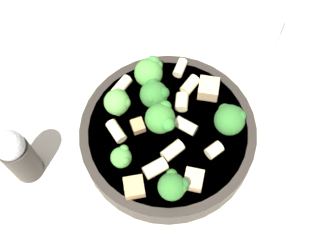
% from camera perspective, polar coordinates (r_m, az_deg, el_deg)
% --- Properties ---
extents(ground_plane, '(2.00, 2.00, 0.00)m').
position_cam_1_polar(ground_plane, '(0.58, 0.00, -2.05)').
color(ground_plane, '#BCB29E').
extents(pasta_bowl, '(0.23, 0.23, 0.04)m').
position_cam_1_polar(pasta_bowl, '(0.56, 0.00, -1.14)').
color(pasta_bowl, '#28231E').
rests_on(pasta_bowl, ground_plane).
extents(broccoli_floret_0, '(0.03, 0.03, 0.04)m').
position_cam_1_polar(broccoli_floret_0, '(0.54, -6.82, 3.29)').
color(broccoli_floret_0, '#93B766').
rests_on(broccoli_floret_0, pasta_bowl).
extents(broccoli_floret_1, '(0.03, 0.03, 0.03)m').
position_cam_1_polar(broccoli_floret_1, '(0.51, -6.34, -4.22)').
color(broccoli_floret_1, '#93B766').
rests_on(broccoli_floret_1, pasta_bowl).
extents(broccoli_floret_2, '(0.04, 0.04, 0.05)m').
position_cam_1_polar(broccoli_floret_2, '(0.56, -2.48, 7.41)').
color(broccoli_floret_2, '#93B766').
rests_on(broccoli_floret_2, pasta_bowl).
extents(broccoli_floret_3, '(0.04, 0.03, 0.04)m').
position_cam_1_polar(broccoli_floret_3, '(0.50, 0.67, -8.12)').
color(broccoli_floret_3, '#93B766').
rests_on(broccoli_floret_3, pasta_bowl).
extents(broccoli_floret_4, '(0.04, 0.04, 0.04)m').
position_cam_1_polar(broccoli_floret_4, '(0.55, -1.89, 4.41)').
color(broccoli_floret_4, '#93B766').
rests_on(broccoli_floret_4, pasta_bowl).
extents(broccoli_floret_5, '(0.04, 0.04, 0.05)m').
position_cam_1_polar(broccoli_floret_5, '(0.52, -0.94, 1.04)').
color(broccoli_floret_5, '#93B766').
rests_on(broccoli_floret_5, pasta_bowl).
extents(broccoli_floret_6, '(0.04, 0.04, 0.05)m').
position_cam_1_polar(broccoli_floret_6, '(0.53, 8.42, 0.98)').
color(broccoli_floret_6, '#93B766').
rests_on(broccoli_floret_6, pasta_bowl).
extents(rigatoni_0, '(0.03, 0.02, 0.02)m').
position_cam_1_polar(rigatoni_0, '(0.57, 3.00, 5.56)').
color(rigatoni_0, beige).
rests_on(rigatoni_0, pasta_bowl).
extents(rigatoni_1, '(0.03, 0.03, 0.02)m').
position_cam_1_polar(rigatoni_1, '(0.56, 1.87, 3.27)').
color(rigatoni_1, beige).
rests_on(rigatoni_1, pasta_bowl).
extents(rigatoni_2, '(0.02, 0.03, 0.01)m').
position_cam_1_polar(rigatoni_2, '(0.54, 2.42, 0.02)').
color(rigatoni_2, beige).
rests_on(rigatoni_2, pasta_bowl).
extents(rigatoni_3, '(0.03, 0.02, 0.02)m').
position_cam_1_polar(rigatoni_3, '(0.53, 0.63, -3.36)').
color(rigatoni_3, beige).
rests_on(rigatoni_3, pasta_bowl).
extents(rigatoni_4, '(0.02, 0.02, 0.02)m').
position_cam_1_polar(rigatoni_4, '(0.53, 6.26, -3.26)').
color(rigatoni_4, beige).
rests_on(rigatoni_4, pasta_bowl).
extents(rigatoni_5, '(0.03, 0.02, 0.02)m').
position_cam_1_polar(rigatoni_5, '(0.52, -1.74, -5.74)').
color(rigatoni_5, beige).
rests_on(rigatoni_5, pasta_bowl).
extents(rigatoni_6, '(0.02, 0.03, 0.01)m').
position_cam_1_polar(rigatoni_6, '(0.54, -7.04, -0.71)').
color(rigatoni_6, beige).
rests_on(rigatoni_6, pasta_bowl).
extents(rigatoni_7, '(0.03, 0.02, 0.01)m').
position_cam_1_polar(rigatoni_7, '(0.59, 1.66, 7.88)').
color(rigatoni_7, beige).
rests_on(rigatoni_7, pasta_bowl).
extents(rigatoni_8, '(0.03, 0.02, 0.01)m').
position_cam_1_polar(rigatoni_8, '(0.58, -6.06, 5.63)').
color(rigatoni_8, beige).
rests_on(rigatoni_8, pasta_bowl).
extents(chicken_chunk_0, '(0.03, 0.03, 0.02)m').
position_cam_1_polar(chicken_chunk_0, '(0.52, 3.48, -7.27)').
color(chicken_chunk_0, tan).
rests_on(chicken_chunk_0, pasta_bowl).
extents(chicken_chunk_1, '(0.04, 0.04, 0.02)m').
position_cam_1_polar(chicken_chunk_1, '(0.57, 5.56, 5.03)').
color(chicken_chunk_1, tan).
rests_on(chicken_chunk_1, pasta_bowl).
extents(chicken_chunk_2, '(0.02, 0.02, 0.01)m').
position_cam_1_polar(chicken_chunk_2, '(0.55, -4.10, 0.02)').
color(chicken_chunk_2, '#A87A4C').
rests_on(chicken_chunk_2, pasta_bowl).
extents(chicken_chunk_3, '(0.03, 0.03, 0.02)m').
position_cam_1_polar(chicken_chunk_3, '(0.51, -4.60, -8.27)').
color(chicken_chunk_3, tan).
rests_on(chicken_chunk_3, pasta_bowl).
extents(drinking_glass, '(0.07, 0.07, 0.09)m').
position_cam_1_polar(drinking_glass, '(0.65, 11.99, 13.19)').
color(drinking_glass, silver).
rests_on(drinking_glass, ground_plane).
extents(pepper_shaker, '(0.04, 0.04, 0.10)m').
position_cam_1_polar(pepper_shaker, '(0.55, -19.67, -3.76)').
color(pepper_shaker, '#332D28').
rests_on(pepper_shaker, ground_plane).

